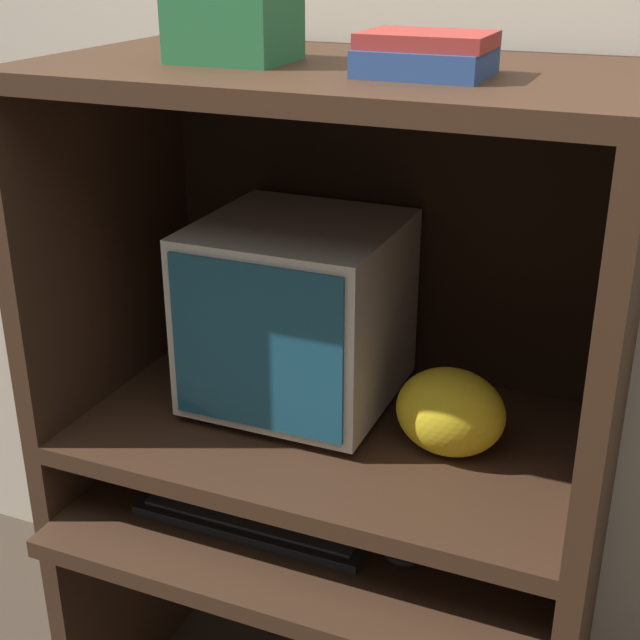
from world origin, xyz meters
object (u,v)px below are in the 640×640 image
at_px(crt_monitor, 298,313).
at_px(storage_box, 234,20).
at_px(snack_bag, 450,412).
at_px(book_stack, 426,54).
at_px(mouse, 402,558).
at_px(keyboard, 257,515).

height_order(crt_monitor, storage_box, storage_box).
relative_size(snack_bag, book_stack, 1.04).
distance_m(mouse, book_stack, 0.87).
distance_m(crt_monitor, book_stack, 0.60).
bearing_deg(keyboard, snack_bag, 20.80).
height_order(mouse, book_stack, book_stack).
distance_m(crt_monitor, keyboard, 0.40).
xyz_separation_m(mouse, snack_bag, (0.04, 0.14, 0.23)).
height_order(mouse, storage_box, storage_box).
relative_size(mouse, snack_bag, 0.33).
xyz_separation_m(crt_monitor, snack_bag, (0.34, -0.07, -0.11)).
bearing_deg(book_stack, snack_bag, 47.44).
bearing_deg(snack_bag, storage_box, -175.46).
bearing_deg(book_stack, keyboard, -166.90).
height_order(crt_monitor, book_stack, book_stack).
bearing_deg(crt_monitor, book_stack, -26.03).
relative_size(crt_monitor, mouse, 5.80).
height_order(keyboard, storage_box, storage_box).
relative_size(keyboard, storage_box, 2.49).
bearing_deg(crt_monitor, mouse, -35.94).
relative_size(crt_monitor, keyboard, 0.82).
relative_size(book_stack, storage_box, 1.03).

